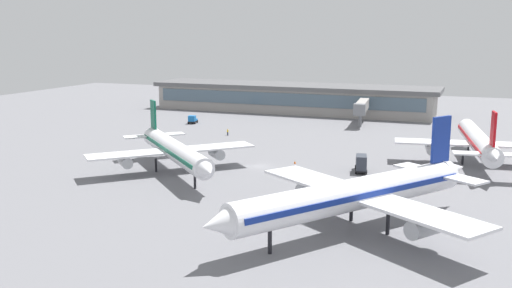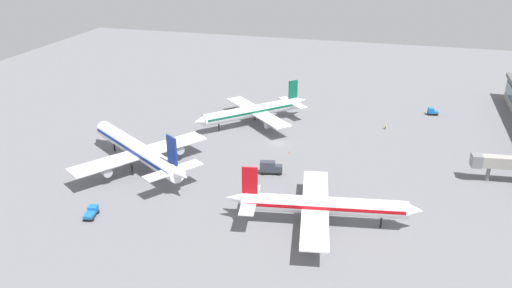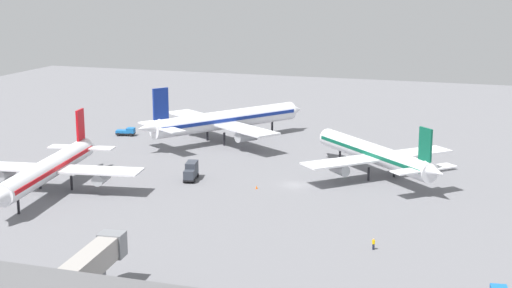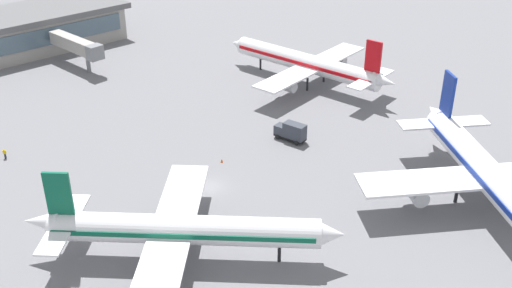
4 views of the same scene
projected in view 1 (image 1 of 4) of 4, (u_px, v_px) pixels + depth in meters
ground at (259, 166)px, 114.16m from camera, size 288.00×288.00×0.00m
terminal_building at (293, 98)px, 190.98m from camera, size 93.25×19.20×8.88m
airplane_at_gate at (478, 141)px, 116.24m from camera, size 32.77×40.49×12.35m
airplane_taxiing at (356, 194)px, 76.29m from camera, size 33.65×39.91×13.93m
airplane_distant at (174, 150)px, 107.96m from camera, size 31.22×30.96×12.05m
catering_truck at (361, 163)px, 109.37m from camera, size 3.16×5.88×3.30m
baggage_tug at (193, 119)px, 166.49m from camera, size 2.67×3.47×2.30m
ground_crew_worker at (228, 132)px, 147.50m from camera, size 0.54×0.54×1.67m
jet_bridge at (362, 107)px, 163.44m from camera, size 4.53×17.20×6.74m
safety_cone_near_gate at (295, 162)px, 116.29m from camera, size 0.44×0.44×0.60m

